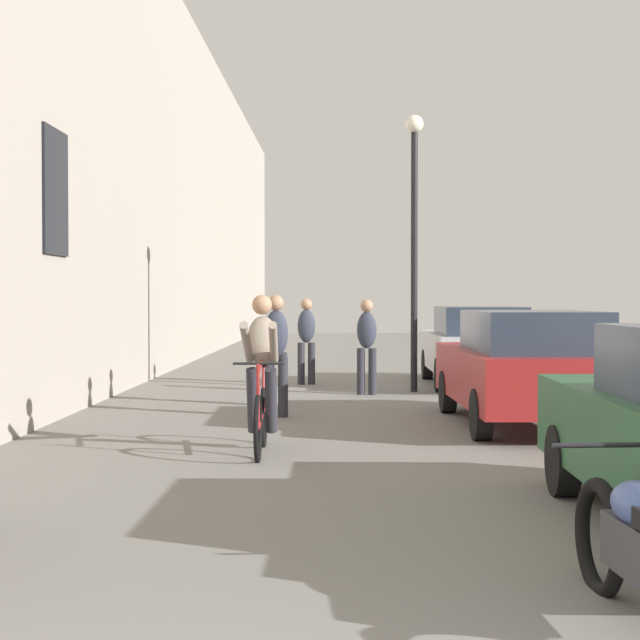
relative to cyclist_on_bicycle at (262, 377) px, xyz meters
name	(u,v)px	position (x,y,z in m)	size (l,w,h in m)	color
building_facade_left	(94,130)	(-3.25, 5.71, 3.65)	(0.54, 68.00, 8.93)	gray
cyclist_on_bicycle	(262,377)	(0.00, 0.00, 0.00)	(0.52, 1.76, 1.74)	black
pedestrian_near	(276,348)	(-0.04, 3.11, 0.15)	(0.36, 0.27, 1.71)	#26262D
pedestrian_mid	(276,344)	(-0.13, 4.56, 0.14)	(0.35, 0.26, 1.69)	#26262D
pedestrian_far	(367,341)	(1.31, 6.33, 0.11)	(0.36, 0.27, 1.64)	#26262D
pedestrian_furthest	(306,336)	(0.20, 8.32, 0.12)	(0.36, 0.27, 1.65)	#26262D
street_lamp	(414,217)	(2.17, 6.86, 2.30)	(0.32, 0.32, 4.90)	black
parked_car_second	(526,366)	(3.27, 2.17, -0.03)	(1.90, 4.30, 1.51)	maroon
parked_car_third	(476,345)	(3.43, 8.03, -0.03)	(1.79, 4.23, 1.50)	#B7B7BC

